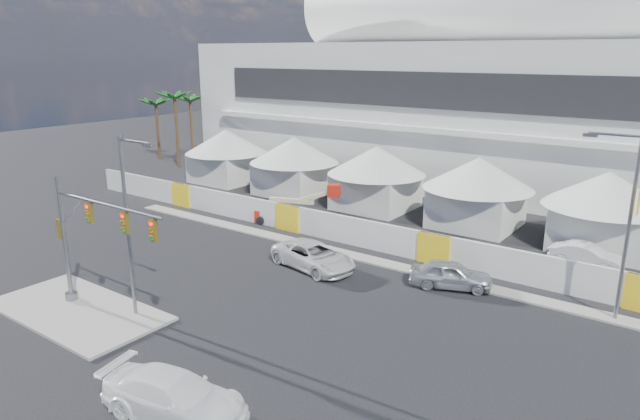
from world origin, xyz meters
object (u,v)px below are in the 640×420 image
Objects in this scene: streetlight_median at (130,215)px; pickup_curb at (313,256)px; traffic_mast at (84,239)px; pickup_near at (175,396)px; boom_lift at (284,213)px; lot_car_a at (587,256)px; streetlight_curb at (625,215)px; sedan_silver at (451,274)px.

pickup_curb is at bearing 73.60° from streetlight_median.
pickup_near is at bearing -17.58° from traffic_mast.
traffic_mast is 1.22× the size of boom_lift.
traffic_mast is at bearing 59.95° from pickup_near.
lot_car_a is 21.63m from boom_lift.
streetlight_curb reaches higher than lot_car_a.
streetlight_curb is at bearing 34.03° from traffic_mast.
sedan_silver is 9.56m from streetlight_curb.
streetlight_median is 1.31× the size of boom_lift.
lot_car_a is at bearing 51.42° from streetlight_median.
streetlight_median is at bearing 49.05° from pickup_near.
pickup_curb is 1.02× the size of pickup_near.
sedan_silver is 19.96m from traffic_mast.
sedan_silver is 17.84m from streetlight_median.
sedan_silver is 0.54× the size of traffic_mast.
streetlight_median is (-16.89, -21.18, 4.71)m from lot_car_a.
pickup_curb is (-8.17, -2.23, 0.02)m from sedan_silver.
traffic_mast reaches higher than sedan_silver.
traffic_mast is at bearing -158.78° from streetlight_median.
traffic_mast is 3.12m from streetlight_median.
lot_car_a is at bearing 110.42° from streetlight_curb.
streetlight_curb is at bearing -25.69° from boom_lift.
boom_lift reaches higher than lot_car_a.
traffic_mast reaches higher than lot_car_a.
lot_car_a is (8.89, 25.52, -0.12)m from pickup_near.
streetlight_curb is (22.15, 14.95, 1.58)m from traffic_mast.
streetlight_median is at bearing 117.36° from sedan_silver.
boom_lift is (-1.75, 17.95, -3.02)m from traffic_mast.
traffic_mast is at bearing 113.66° from sedan_silver.
sedan_silver is 0.49× the size of streetlight_curb.
traffic_mast is 26.77m from streetlight_curb.
traffic_mast is at bearing 165.37° from pickup_curb.
boom_lift is (-4.31, 16.96, -4.50)m from streetlight_median.
pickup_near reaches higher than pickup_curb.
lot_car_a is at bearing -7.28° from boom_lift.
boom_lift reaches higher than sedan_silver.
streetlight_median reaches higher than boom_lift.
traffic_mast reaches higher than pickup_curb.
pickup_near is 24.61m from boom_lift.
lot_car_a is at bearing -41.40° from pickup_curb.
boom_lift is (-7.48, 6.21, 0.11)m from pickup_curb.
streetlight_curb is (2.69, -7.22, 4.81)m from lot_car_a.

